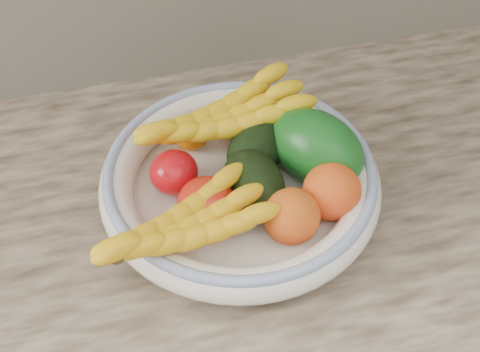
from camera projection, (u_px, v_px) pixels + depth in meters
name	position (u px, v px, depth m)	size (l,w,h in m)	color
kitchen_counter	(237.00, 339.00, 1.30)	(2.44, 0.66, 1.40)	brown
fruit_bowl	(240.00, 182.00, 0.93)	(0.39, 0.39, 0.08)	silver
clementine_back_left	(191.00, 133.00, 0.98)	(0.05, 0.05, 0.05)	orange
clementine_back_right	(236.00, 120.00, 1.00)	(0.05, 0.05, 0.04)	#FF6205
tomato_left	(174.00, 172.00, 0.92)	(0.07, 0.07, 0.06)	#BC0A13
tomato_near_left	(207.00, 205.00, 0.88)	(0.08, 0.08, 0.07)	red
avocado_center	(254.00, 183.00, 0.90)	(0.08, 0.11, 0.08)	black
avocado_right	(257.00, 148.00, 0.95)	(0.07, 0.11, 0.07)	black
green_mango	(316.00, 148.00, 0.93)	(0.10, 0.15, 0.10)	#0E4D14
peach_front	(292.00, 216.00, 0.86)	(0.07, 0.07, 0.07)	orange
peach_right	(332.00, 192.00, 0.89)	(0.08, 0.08, 0.08)	orange
banana_bunch_back	(222.00, 122.00, 0.95)	(0.28, 0.11, 0.08)	yellow
banana_bunch_front	(184.00, 230.00, 0.83)	(0.25, 0.10, 0.07)	yellow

